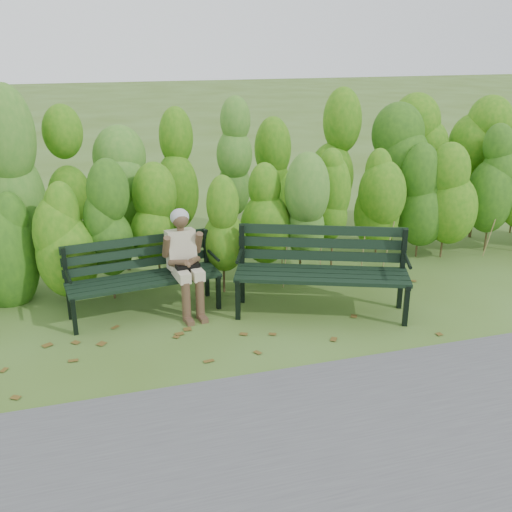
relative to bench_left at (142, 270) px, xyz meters
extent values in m
plane|color=#405B1B|center=(1.27, -0.85, -0.52)|extent=(80.00, 80.00, 0.00)
cube|color=#474749|center=(1.27, -3.05, -0.52)|extent=(60.00, 2.50, 0.01)
cylinder|color=#47381E|center=(-1.48, 0.45, -0.12)|extent=(0.03, 0.03, 0.80)
ellipsoid|color=#2B6E11|center=(-1.48, 0.45, 0.52)|extent=(0.64, 0.64, 1.44)
cylinder|color=#47381E|center=(-0.87, 0.45, -0.12)|extent=(0.03, 0.03, 0.80)
ellipsoid|color=#2B6E11|center=(-0.87, 0.45, 0.52)|extent=(0.64, 0.64, 1.44)
cylinder|color=#47381E|center=(-0.26, 0.45, -0.12)|extent=(0.03, 0.03, 0.80)
ellipsoid|color=#2B6E11|center=(-0.26, 0.45, 0.52)|extent=(0.64, 0.64, 1.44)
cylinder|color=#47381E|center=(0.35, 0.45, -0.12)|extent=(0.03, 0.03, 0.80)
ellipsoid|color=#2B6E11|center=(0.35, 0.45, 0.52)|extent=(0.64, 0.64, 1.44)
cylinder|color=#47381E|center=(0.96, 0.45, -0.12)|extent=(0.03, 0.03, 0.80)
ellipsoid|color=#2B6E11|center=(0.96, 0.45, 0.52)|extent=(0.64, 0.64, 1.44)
cylinder|color=#47381E|center=(1.58, 0.45, -0.12)|extent=(0.03, 0.03, 0.80)
ellipsoid|color=#2B6E11|center=(1.58, 0.45, 0.52)|extent=(0.64, 0.64, 1.44)
cylinder|color=#47381E|center=(2.19, 0.45, -0.12)|extent=(0.03, 0.03, 0.80)
ellipsoid|color=#2B6E11|center=(2.19, 0.45, 0.52)|extent=(0.64, 0.64, 1.44)
cylinder|color=#47381E|center=(2.80, 0.45, -0.12)|extent=(0.03, 0.03, 0.80)
ellipsoid|color=#2B6E11|center=(2.80, 0.45, 0.52)|extent=(0.64, 0.64, 1.44)
cylinder|color=#47381E|center=(3.41, 0.45, -0.12)|extent=(0.03, 0.03, 0.80)
ellipsoid|color=#2B6E11|center=(3.41, 0.45, 0.52)|extent=(0.64, 0.64, 1.44)
cylinder|color=#47381E|center=(4.02, 0.45, -0.12)|extent=(0.03, 0.03, 0.80)
ellipsoid|color=#2B6E11|center=(4.02, 0.45, 0.52)|extent=(0.64, 0.64, 1.44)
cylinder|color=#47381E|center=(4.63, 0.45, -0.12)|extent=(0.03, 0.03, 0.80)
ellipsoid|color=#2B6E11|center=(4.63, 0.45, 0.52)|extent=(0.64, 0.64, 1.44)
cylinder|color=#47381E|center=(5.25, 0.45, -0.12)|extent=(0.03, 0.03, 0.80)
ellipsoid|color=#2B6E11|center=(5.25, 0.45, 0.52)|extent=(0.64, 0.64, 1.44)
cylinder|color=#47381E|center=(-1.42, 1.45, 0.03)|extent=(0.04, 0.04, 1.10)
ellipsoid|color=#265016|center=(-1.42, 1.45, 0.91)|extent=(0.70, 0.70, 1.98)
cylinder|color=#47381E|center=(-0.65, 1.45, 0.03)|extent=(0.04, 0.04, 1.10)
ellipsoid|color=#265016|center=(-0.65, 1.45, 0.91)|extent=(0.70, 0.70, 1.98)
cylinder|color=#47381E|center=(0.12, 1.45, 0.03)|extent=(0.04, 0.04, 1.10)
ellipsoid|color=#265016|center=(0.12, 1.45, 0.91)|extent=(0.70, 0.70, 1.98)
cylinder|color=#47381E|center=(0.89, 1.45, 0.03)|extent=(0.04, 0.04, 1.10)
ellipsoid|color=#265016|center=(0.89, 1.45, 0.91)|extent=(0.70, 0.70, 1.98)
cylinder|color=#47381E|center=(1.65, 1.45, 0.03)|extent=(0.04, 0.04, 1.10)
ellipsoid|color=#265016|center=(1.65, 1.45, 0.91)|extent=(0.70, 0.70, 1.98)
cylinder|color=#47381E|center=(2.42, 1.45, 0.03)|extent=(0.04, 0.04, 1.10)
ellipsoid|color=#265016|center=(2.42, 1.45, 0.91)|extent=(0.70, 0.70, 1.98)
cylinder|color=#47381E|center=(3.19, 1.45, 0.03)|extent=(0.04, 0.04, 1.10)
ellipsoid|color=#265016|center=(3.19, 1.45, 0.91)|extent=(0.70, 0.70, 1.98)
cylinder|color=#47381E|center=(3.96, 1.45, 0.03)|extent=(0.04, 0.04, 1.10)
ellipsoid|color=#265016|center=(3.96, 1.45, 0.91)|extent=(0.70, 0.70, 1.98)
cylinder|color=#47381E|center=(4.73, 1.45, 0.03)|extent=(0.04, 0.04, 1.10)
ellipsoid|color=#265016|center=(4.73, 1.45, 0.91)|extent=(0.70, 0.70, 1.98)
cylinder|color=#47381E|center=(5.49, 1.45, 0.03)|extent=(0.04, 0.04, 1.10)
ellipsoid|color=#265016|center=(5.49, 1.45, 0.91)|extent=(0.70, 0.70, 1.98)
cylinder|color=#47381E|center=(6.26, 1.45, 0.03)|extent=(0.04, 0.04, 1.10)
cube|color=brown|center=(0.03, -0.20, -0.52)|extent=(0.11, 0.10, 0.01)
cube|color=brown|center=(2.86, -0.67, -0.52)|extent=(0.10, 0.08, 0.01)
cube|color=brown|center=(2.88, -1.91, -0.52)|extent=(0.11, 0.11, 0.01)
cube|color=brown|center=(0.22, -0.04, -0.52)|extent=(0.11, 0.09, 0.01)
cube|color=brown|center=(3.50, -1.44, -0.52)|extent=(0.10, 0.09, 0.01)
cube|color=brown|center=(1.71, -0.72, -0.52)|extent=(0.11, 0.11, 0.01)
cube|color=brown|center=(2.89, -1.97, -0.52)|extent=(0.11, 0.09, 0.01)
cube|color=brown|center=(1.84, -2.03, -0.52)|extent=(0.09, 0.10, 0.01)
cube|color=brown|center=(4.24, -1.08, -0.52)|extent=(0.11, 0.11, 0.01)
cube|color=brown|center=(-0.14, -1.20, -0.52)|extent=(0.09, 0.10, 0.01)
cube|color=brown|center=(0.15, -0.31, -0.52)|extent=(0.11, 0.10, 0.01)
cube|color=brown|center=(1.13, -0.10, -0.52)|extent=(0.11, 0.11, 0.01)
cube|color=brown|center=(-1.50, 0.10, -0.52)|extent=(0.11, 0.10, 0.01)
cube|color=brown|center=(2.69, -0.59, -0.52)|extent=(0.11, 0.09, 0.01)
cube|color=brown|center=(0.55, -0.67, -0.52)|extent=(0.10, 0.11, 0.01)
cube|color=brown|center=(3.38, -0.76, -0.52)|extent=(0.11, 0.10, 0.01)
cube|color=brown|center=(2.63, -1.96, -0.52)|extent=(0.11, 0.10, 0.01)
cube|color=brown|center=(-1.22, -0.43, -0.52)|extent=(0.07, 0.09, 0.01)
cube|color=brown|center=(-0.28, -0.93, -0.52)|extent=(0.10, 0.09, 0.01)
cube|color=black|center=(0.04, -0.29, -0.08)|extent=(1.78, 0.32, 0.04)
cube|color=black|center=(0.02, -0.17, -0.08)|extent=(1.78, 0.32, 0.04)
cube|color=black|center=(0.01, -0.05, -0.08)|extent=(1.78, 0.32, 0.04)
cube|color=black|center=(-0.01, 0.08, -0.08)|extent=(1.78, 0.32, 0.04)
cube|color=black|center=(-0.02, 0.17, 0.03)|extent=(1.77, 0.27, 0.10)
cube|color=black|center=(-0.02, 0.18, 0.17)|extent=(1.77, 0.27, 0.10)
cube|color=black|center=(-0.02, 0.20, 0.31)|extent=(1.77, 0.27, 0.10)
cube|color=black|center=(-0.81, -0.41, -0.30)|extent=(0.06, 0.06, 0.44)
cube|color=black|center=(-0.86, 0.02, -0.08)|extent=(0.06, 0.06, 0.89)
cube|color=black|center=(-0.83, -0.21, -0.10)|extent=(0.11, 0.50, 0.04)
cylinder|color=black|center=(-0.82, -0.26, 0.12)|extent=(0.08, 0.37, 0.04)
cube|color=black|center=(0.88, -0.20, -0.30)|extent=(0.06, 0.06, 0.44)
cube|color=black|center=(0.83, 0.22, -0.08)|extent=(0.06, 0.06, 0.89)
cube|color=black|center=(0.86, 0.00, -0.10)|extent=(0.11, 0.50, 0.04)
cylinder|color=black|center=(0.86, -0.05, 0.12)|extent=(0.08, 0.37, 0.04)
cube|color=black|center=(1.94, -0.89, -0.02)|extent=(1.93, 0.86, 0.04)
cube|color=black|center=(1.99, -0.76, -0.02)|extent=(1.93, 0.86, 0.04)
cube|color=black|center=(2.04, -0.63, -0.02)|extent=(1.93, 0.86, 0.04)
cube|color=black|center=(2.09, -0.50, -0.02)|extent=(1.93, 0.86, 0.04)
cube|color=black|center=(2.13, -0.40, 0.11)|extent=(1.90, 0.80, 0.12)
cube|color=black|center=(2.14, -0.39, 0.26)|extent=(1.90, 0.80, 0.12)
cube|color=black|center=(2.14, -0.37, 0.42)|extent=(1.90, 0.80, 0.12)
cube|color=black|center=(1.03, -0.55, -0.27)|extent=(0.07, 0.07, 0.51)
cube|color=black|center=(1.21, -0.10, -0.02)|extent=(0.07, 0.07, 1.01)
cube|color=black|center=(1.12, -0.34, -0.04)|extent=(0.26, 0.54, 0.04)
cylinder|color=black|center=(1.09, -0.39, 0.21)|extent=(0.19, 0.41, 0.04)
cube|color=black|center=(2.83, -1.26, -0.27)|extent=(0.07, 0.07, 0.51)
cube|color=black|center=(3.01, -0.81, -0.02)|extent=(0.07, 0.07, 1.01)
cube|color=black|center=(2.91, -1.05, -0.04)|extent=(0.26, 0.54, 0.04)
cylinder|color=black|center=(2.89, -1.10, 0.21)|extent=(0.19, 0.41, 0.04)
cube|color=beige|center=(0.43, -0.26, 0.01)|extent=(0.18, 0.41, 0.12)
cube|color=beige|center=(0.60, -0.23, 0.01)|extent=(0.18, 0.41, 0.12)
cylinder|color=brown|center=(0.45, -0.41, -0.28)|extent=(0.11, 0.11, 0.48)
cylinder|color=brown|center=(0.62, -0.39, -0.28)|extent=(0.11, 0.11, 0.48)
cube|color=brown|center=(0.46, -0.49, -0.50)|extent=(0.11, 0.20, 0.06)
cube|color=brown|center=(0.62, -0.47, -0.50)|extent=(0.11, 0.20, 0.06)
cube|color=beige|center=(0.48, 0.01, 0.22)|extent=(0.36, 0.27, 0.49)
cylinder|color=brown|center=(0.48, -0.01, 0.47)|extent=(0.08, 0.08, 0.09)
sphere|color=brown|center=(0.49, -0.02, 0.60)|extent=(0.20, 0.20, 0.20)
ellipsoid|color=gray|center=(0.48, 0.00, 0.62)|extent=(0.23, 0.22, 0.20)
cylinder|color=brown|center=(0.30, -0.09, 0.30)|extent=(0.11, 0.20, 0.29)
cylinder|color=brown|center=(0.69, -0.04, 0.30)|extent=(0.11, 0.20, 0.29)
cylinder|color=brown|center=(0.41, -0.20, 0.13)|extent=(0.23, 0.23, 0.12)
cylinder|color=brown|center=(0.60, -0.18, 0.13)|extent=(0.20, 0.26, 0.12)
sphere|color=brown|center=(0.51, -0.25, 0.11)|extent=(0.10, 0.10, 0.10)
cube|color=black|center=(0.51, -0.24, 0.04)|extent=(0.29, 0.15, 0.15)
camera|label=1|loc=(-0.58, -6.71, 2.62)|focal=42.00mm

